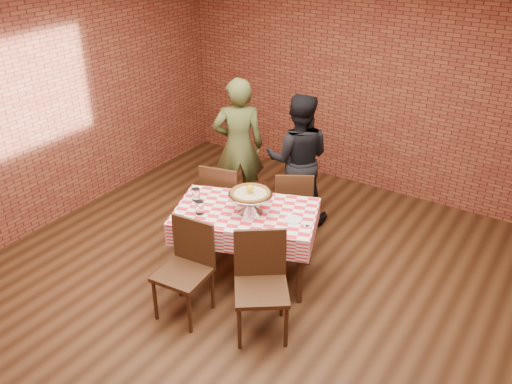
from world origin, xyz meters
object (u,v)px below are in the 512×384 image
pizza_stand (250,203)px  diner_black (298,159)px  pizza (250,194)px  chair_far_left (226,198)px  table (246,244)px  condiment_caddy (261,190)px  water_glass_left (200,208)px  diner_olive (238,147)px  chair_near_right (261,289)px  water_glass_right (196,195)px  chair_near_left (183,273)px  chair_far_right (293,204)px

pizza_stand → diner_black: (-0.18, 1.27, -0.07)m
pizza → chair_far_left: bearing=142.4°
table → condiment_caddy: 0.56m
water_glass_left → diner_olive: diner_olive is taller
chair_near_right → water_glass_right: bearing=118.4°
pizza_stand → diner_olive: diner_olive is taller
pizza → water_glass_left: 0.50m
pizza → chair_near_left: bearing=-102.9°
table → pizza: size_ratio=3.46×
table → chair_far_right: 0.87m
water_glass_right → diner_black: 1.44m
pizza → diner_black: bearing=98.1°
chair_near_right → diner_black: (-0.72, 1.91, 0.31)m
diner_olive → diner_black: (0.72, 0.18, -0.06)m
pizza → diner_olive: diner_olive is taller
chair_near_left → diner_black: diner_black is taller
chair_near_right → diner_black: bearing=74.4°
chair_near_left → diner_olive: (-0.71, 1.92, 0.38)m
water_glass_left → table: bearing=40.3°
chair_near_left → table: bearing=75.4°
pizza → table: bearing=-173.9°
water_glass_right → chair_near_left: 0.90m
chair_near_right → chair_far_left: size_ratio=1.02×
water_glass_left → diner_olive: size_ratio=0.08×
pizza → chair_far_right: bearing=90.0°
diner_black → chair_near_left: bearing=64.5°
water_glass_right → diner_black: bearing=73.7°
chair_near_left → water_glass_right: bearing=113.9°
pizza_stand → diner_olive: size_ratio=0.26×
table → water_glass_right: water_glass_right is taller
pizza → chair_near_left: pizza is taller
chair_far_left → chair_far_right: chair_far_left is taller
water_glass_right → water_glass_left: bearing=-43.6°
water_glass_left → condiment_caddy: size_ratio=0.85×
table → chair_near_right: (0.59, -0.63, 0.10)m
pizza_stand → diner_olive: bearing=129.4°
water_glass_left → chair_near_right: chair_near_right is taller
chair_near_left → diner_olive: size_ratio=0.55×
pizza_stand → condiment_caddy: 0.33m
diner_black → water_glass_right: bearing=48.3°
table → chair_near_left: (-0.14, -0.82, 0.09)m
pizza → diner_black: 1.30m
condiment_caddy → water_glass_right: bearing=-168.6°
pizza → chair_near_right: bearing=-49.9°
chair_far_left → diner_olive: (-0.21, 0.56, 0.38)m
water_glass_right → chair_far_left: bearing=99.1°
condiment_caddy → chair_far_left: size_ratio=0.17×
water_glass_right → chair_near_left: (0.40, -0.72, -0.36)m
chair_far_right → diner_black: size_ratio=0.57×
pizza → chair_near_left: size_ratio=0.42×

